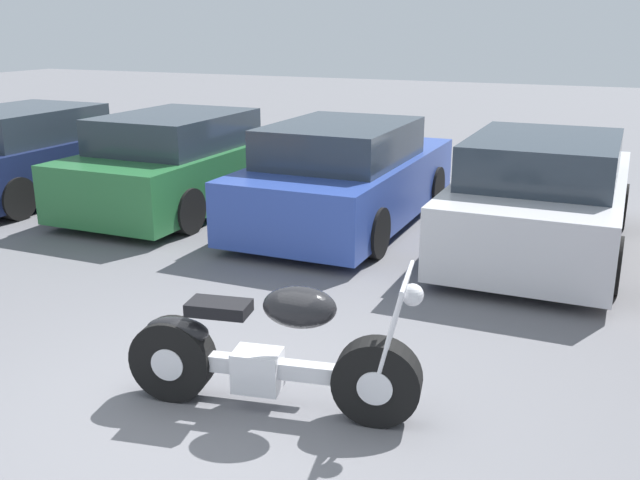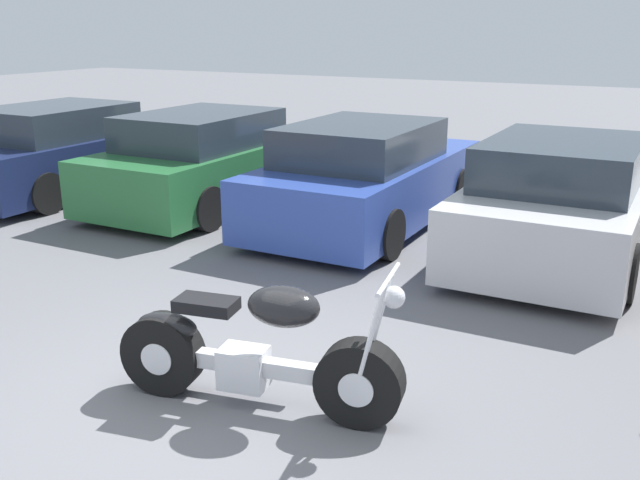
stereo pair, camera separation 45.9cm
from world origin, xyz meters
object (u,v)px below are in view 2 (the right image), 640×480
at_px(parked_car_navy, 67,151).
at_px(parked_car_green, 210,161).
at_px(parked_car_blue, 366,178).
at_px(parked_car_silver, 562,201).
at_px(motorcycle, 254,352).

height_order(parked_car_navy, parked_car_green, same).
height_order(parked_car_blue, parked_car_silver, same).
xyz_separation_m(parked_car_navy, parked_car_green, (2.60, 0.38, 0.00)).
bearing_deg(motorcycle, parked_car_blue, 105.31).
xyz_separation_m(parked_car_green, parked_car_blue, (2.60, 0.03, 0.00)).
height_order(parked_car_navy, parked_car_blue, same).
distance_m(parked_car_green, parked_car_silver, 5.20).
relative_size(parked_car_navy, parked_car_green, 1.00).
bearing_deg(parked_car_blue, parked_car_silver, -2.91).
bearing_deg(parked_car_silver, motorcycle, -105.15).
distance_m(parked_car_green, parked_car_blue, 2.60).
height_order(motorcycle, parked_car_navy, parked_car_navy).
height_order(parked_car_green, parked_car_blue, same).
bearing_deg(parked_car_navy, parked_car_green, 8.35).
distance_m(parked_car_navy, parked_car_silver, 7.80).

